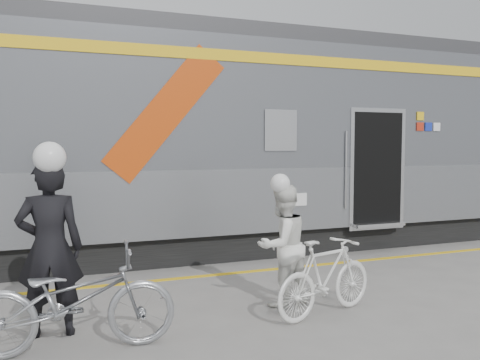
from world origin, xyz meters
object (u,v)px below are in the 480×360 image
bicycle_left (73,300)px  bicycle_right (326,277)px  woman (282,245)px  man (50,248)px

bicycle_left → bicycle_right: size_ratio=1.28×
woman → bicycle_right: woman is taller
man → bicycle_left: man is taller
bicycle_left → bicycle_right: (2.82, 0.04, -0.05)m
man → bicycle_left: bearing=114.9°
bicycle_left → bicycle_right: 2.82m
man → bicycle_right: size_ratio=1.22×
man → woman: bearing=-174.3°
bicycle_left → woman: size_ratio=1.29×
bicycle_right → woman: bearing=11.9°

